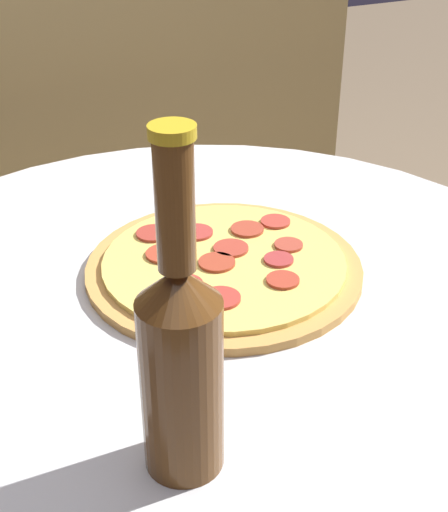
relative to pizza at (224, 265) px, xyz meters
The scene contains 4 objects.
table 0.18m from the pizza, 141.75° to the right, with size 0.85×0.85×0.68m.
fence_panel 0.74m from the pizza, 92.99° to the left, with size 1.41×0.04×1.42m.
pizza is the anchor object (origin of this frame).
beer_bottle 0.29m from the pizza, 123.04° to the right, with size 0.06×0.06×0.27m.
Camera 1 is at (-0.26, -0.57, 1.10)m, focal length 50.00 mm.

